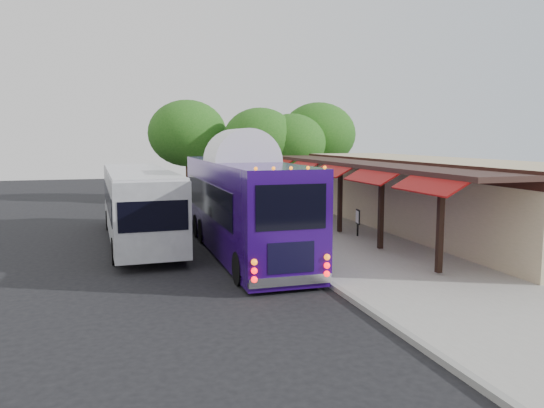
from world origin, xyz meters
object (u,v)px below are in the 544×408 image
object	(u,v)px
sign_board	(358,218)
coach_bus	(242,200)
ped_c	(260,212)
ped_d	(276,214)
ped_b	(304,210)
ped_a	(291,221)
city_bus	(139,202)

from	to	relation	value
sign_board	coach_bus	bearing A→B (deg)	-157.11
ped_c	ped_d	distance (m)	1.07
ped_c	sign_board	world-z (taller)	ped_c
ped_b	ped_a	bearing A→B (deg)	54.37
coach_bus	sign_board	distance (m)	5.96
coach_bus	ped_a	distance (m)	2.63
city_bus	ped_b	size ratio (longest dim) A/B	7.33
ped_b	coach_bus	bearing A→B (deg)	38.00
ped_b	city_bus	bearing A→B (deg)	-1.60
coach_bus	city_bus	distance (m)	5.25
ped_d	coach_bus	bearing A→B (deg)	84.28
sign_board	ped_c	bearing A→B (deg)	146.86
coach_bus	sign_board	xyz separation A→B (m)	(5.71, 1.27, -1.15)
ped_d	ped_b	bearing A→B (deg)	-129.04
coach_bus	ped_d	size ratio (longest dim) A/B	7.92
coach_bus	sign_board	world-z (taller)	coach_bus
ped_c	ped_d	bearing A→B (deg)	103.61
ped_b	ped_c	distance (m)	2.25
ped_a	coach_bus	bearing A→B (deg)	178.84
ped_a	city_bus	bearing A→B (deg)	137.80
coach_bus	ped_c	world-z (taller)	coach_bus
city_bus	ped_c	bearing A→B (deg)	9.34
city_bus	ped_d	bearing A→B (deg)	0.30
ped_a	ped_b	bearing A→B (deg)	45.55
ped_a	ped_d	size ratio (longest dim) A/B	1.20
ped_a	sign_board	size ratio (longest dim) A/B	1.54
ped_a	ped_b	world-z (taller)	ped_a
city_bus	ped_b	distance (m)	8.25
city_bus	ped_b	bearing A→B (deg)	4.70
ped_b	ped_d	size ratio (longest dim) A/B	1.05
city_bus	ped_c	xyz separation A→B (m)	(5.91, 1.21, -0.82)
city_bus	ped_a	bearing A→B (deg)	-27.08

